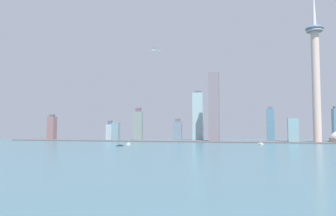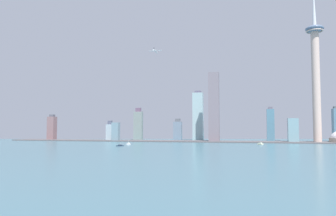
# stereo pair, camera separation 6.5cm
# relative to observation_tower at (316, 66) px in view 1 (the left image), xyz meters

# --- Properties ---
(ground_plane) EXTENTS (6000.00, 6000.00, 0.00)m
(ground_plane) POSITION_rel_observation_tower_xyz_m (-311.36, -444.80, -176.19)
(ground_plane) COLOR #406775
(waterfront_pier) EXTENTS (933.02, 75.31, 2.40)m
(waterfront_pier) POSITION_rel_observation_tower_xyz_m (-311.36, -0.44, -174.99)
(waterfront_pier) COLOR #535053
(waterfront_pier) RESTS_ON ground
(observation_tower) EXTENTS (40.46, 40.46, 371.21)m
(observation_tower) POSITION_rel_observation_tower_xyz_m (0.00, 0.00, 0.00)
(observation_tower) COLOR beige
(observation_tower) RESTS_ON ground
(skyscraper_0) EXTENTS (17.95, 14.32, 53.55)m
(skyscraper_0) POSITION_rel_observation_tower_xyz_m (-512.18, 11.48, -152.39)
(skyscraper_0) COLOR #A0B6C0
(skyscraper_0) RESTS_ON ground
(skyscraper_1) EXTENTS (22.10, 15.55, 59.39)m
(skyscraper_1) POSITION_rel_observation_tower_xyz_m (-338.25, 67.62, -149.08)
(skyscraper_1) COLOR slate
(skyscraper_1) RESTS_ON ground
(skyscraper_2) EXTENTS (25.20, 13.14, 92.35)m
(skyscraper_2) POSITION_rel_observation_tower_xyz_m (-460.80, 94.15, -133.48)
(skyscraper_2) COLOR gray
(skyscraper_2) RESTS_ON ground
(skyscraper_3) EXTENTS (16.53, 24.17, 88.70)m
(skyscraper_3) POSITION_rel_observation_tower_xyz_m (64.73, 101.48, -133.59)
(skyscraper_3) COLOR slate
(skyscraper_3) RESTS_ON ground
(skyscraper_4) EXTENTS (27.39, 23.26, 133.65)m
(skyscraper_4) POSITION_rel_observation_tower_xyz_m (-281.87, 66.58, -111.06)
(skyscraper_4) COLOR #99B9BE
(skyscraper_4) RESTS_ON ground
(skyscraper_5) EXTENTS (18.01, 15.14, 47.98)m
(skyscraper_5) POSITION_rel_observation_tower_xyz_m (-481.41, -21.12, -152.20)
(skyscraper_5) COLOR gray
(skyscraper_5) RESTS_ON ground
(skyscraper_6) EXTENTS (20.44, 18.53, 71.64)m
(skyscraper_6) POSITION_rel_observation_tower_xyz_m (-684.33, 5.41, -142.36)
(skyscraper_6) COLOR #7F5F62
(skyscraper_6) RESTS_ON ground
(skyscraper_7) EXTENTS (17.78, 13.11, 86.06)m
(skyscraper_7) POSITION_rel_observation_tower_xyz_m (-98.49, 39.89, -134.87)
(skyscraper_7) COLOR teal
(skyscraper_7) RESTS_ON ground
(skyscraper_8) EXTENTS (25.43, 17.61, 169.59)m
(skyscraper_8) POSITION_rel_observation_tower_xyz_m (-232.54, -5.30, -91.40)
(skyscraper_8) COLOR slate
(skyscraper_8) RESTS_ON ground
(skyscraper_9) EXTENTS (23.10, 18.92, 56.54)m
(skyscraper_9) POSITION_rel_observation_tower_xyz_m (-50.73, 10.33, -147.92)
(skyscraper_9) COLOR #759EA9
(skyscraper_9) RESTS_ON ground
(boat_0) EXTENTS (9.00, 4.26, 10.58)m
(boat_0) POSITION_rel_observation_tower_xyz_m (-389.81, -169.57, -174.56)
(boat_0) COLOR silver
(boat_0) RESTS_ON ground
(boat_1) EXTENTS (12.78, 13.62, 4.04)m
(boat_1) POSITION_rel_observation_tower_xyz_m (-129.36, -102.98, -174.70)
(boat_1) COLOR beige
(boat_1) RESTS_ON ground
(boat_2) EXTENTS (11.49, 14.32, 6.39)m
(boat_2) POSITION_rel_observation_tower_xyz_m (-387.11, -221.56, -175.16)
(boat_2) COLOR #15243A
(boat_2) RESTS_ON ground
(airplane) EXTENTS (32.75, 32.93, 8.03)m
(airplane) POSITION_rel_observation_tower_xyz_m (-367.85, -49.62, 43.79)
(airplane) COLOR silver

